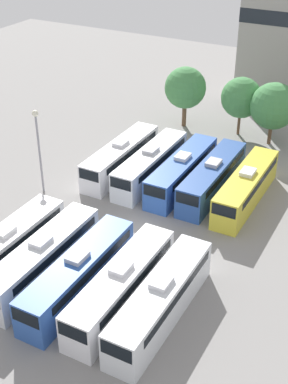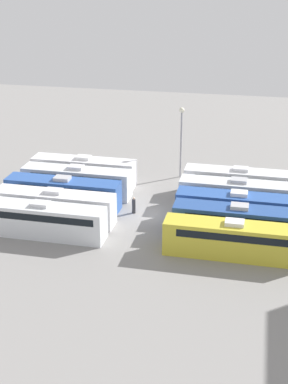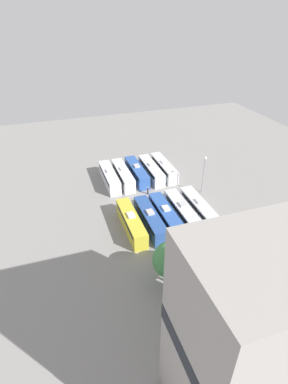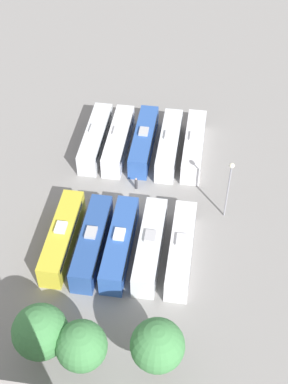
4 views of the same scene
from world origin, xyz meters
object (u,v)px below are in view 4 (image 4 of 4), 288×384
object	(u,v)px
bus_2	(144,141)
tree_0	(157,346)
bus_5	(181,249)
bus_8	(92,242)
bus_9	(62,237)
worker_person	(136,184)
bus_6	(150,245)
bus_1	(169,144)
light_pole	(229,182)
bus_0	(194,145)
bus_4	(96,138)
tree_1	(81,346)
tree_2	(40,332)
bus_3	(118,140)
bus_7	(120,243)

from	to	relation	value
bus_2	tree_0	size ratio (longest dim) A/B	1.63
bus_5	bus_8	size ratio (longest dim) A/B	1.00
bus_9	worker_person	world-z (taller)	bus_9
bus_6	worker_person	world-z (taller)	bus_6
bus_2	bus_8	size ratio (longest dim) A/B	1.00
bus_1	light_pole	world-z (taller)	light_pole
bus_6	bus_0	bearing A→B (deg)	-100.97
bus_1	bus_6	distance (m)	17.35
bus_4	bus_9	world-z (taller)	same
bus_9	tree_1	distance (m)	15.64
bus_1	bus_4	distance (m)	9.96
tree_1	worker_person	bearing A→B (deg)	-92.27
bus_0	tree_0	bearing A→B (deg)	88.37
tree_1	tree_2	xyz separation A→B (m)	(4.00, -0.82, 0.01)
bus_8	tree_0	world-z (taller)	tree_0
light_pole	tree_0	distance (m)	21.54
light_pole	bus_0	bearing A→B (deg)	-66.17
bus_0	worker_person	xyz separation A→B (m)	(6.59, 7.40, -0.85)
bus_9	tree_0	distance (m)	18.56
bus_2	bus_3	distance (m)	3.40
bus_3	bus_6	xyz separation A→B (m)	(-6.69, 17.24, 0.00)
bus_5	bus_6	size ratio (longest dim) A/B	1.00
bus_4	bus_6	world-z (taller)	same
bus_3	light_pole	distance (m)	18.22
bus_9	light_pole	size ratio (longest dim) A/B	1.42
bus_1	light_pole	bearing A→B (deg)	127.82
bus_3	tree_0	distance (m)	32.34
light_pole	tree_1	world-z (taller)	light_pole
bus_9	worker_person	bearing A→B (deg)	-122.95
tree_0	tree_1	size ratio (longest dim) A/B	1.06
bus_1	bus_8	bearing A→B (deg)	69.63
bus_6	tree_2	size ratio (longest dim) A/B	1.67
tree_0	bus_7	bearing A→B (deg)	-66.27
bus_1	tree_1	world-z (taller)	tree_1
bus_6	worker_person	bearing A→B (deg)	-72.69
bus_4	worker_person	xyz separation A→B (m)	(-6.64, 7.05, -0.85)
bus_7	bus_9	size ratio (longest dim) A/B	1.00
bus_8	bus_5	bearing A→B (deg)	-177.55
bus_1	tree_2	size ratio (longest dim) A/B	1.67
bus_1	bus_3	distance (m)	6.82
bus_3	bus_9	xyz separation A→B (m)	(3.23, 17.43, 0.00)
bus_1	bus_3	bearing A→B (deg)	0.88
bus_3	bus_9	distance (m)	17.73
bus_4	light_pole	size ratio (longest dim) A/B	1.42
bus_6	tree_1	xyz separation A→B (m)	(4.15, 14.45, 2.88)
bus_4	bus_1	bearing A→B (deg)	-179.46
bus_1	bus_9	world-z (taller)	same
bus_7	light_pole	size ratio (longest dim) A/B	1.42
bus_6	bus_9	distance (m)	9.92
bus_0	light_pole	distance (m)	12.03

